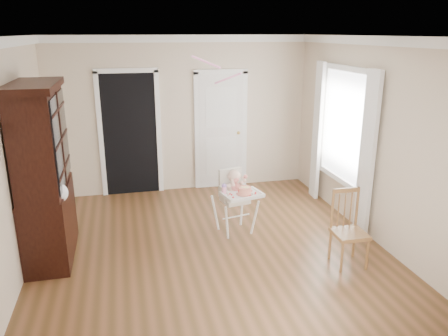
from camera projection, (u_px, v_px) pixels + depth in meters
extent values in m
plane|color=#51371C|center=(211.00, 252.00, 5.70)|extent=(5.00, 5.00, 0.00)
plane|color=white|center=(209.00, 36.00, 4.89)|extent=(5.00, 5.00, 0.00)
plane|color=beige|center=(182.00, 115.00, 7.62)|extent=(4.50, 0.00, 4.50)
plane|color=beige|center=(11.00, 165.00, 4.80)|extent=(0.00, 5.00, 5.00)
plane|color=beige|center=(376.00, 142.00, 5.79)|extent=(0.00, 5.00, 5.00)
cube|color=black|center=(130.00, 135.00, 7.50)|extent=(0.90, 0.03, 2.10)
cube|color=white|center=(101.00, 137.00, 7.38)|extent=(0.08, 0.05, 2.18)
cube|color=white|center=(159.00, 134.00, 7.60)|extent=(0.08, 0.05, 2.18)
cube|color=white|center=(126.00, 70.00, 7.17)|extent=(1.06, 0.05, 0.08)
cube|color=white|center=(221.00, 132.00, 7.85)|extent=(0.80, 0.05, 2.05)
cube|color=white|center=(197.00, 133.00, 7.75)|extent=(0.08, 0.05, 2.13)
cube|color=white|center=(244.00, 131.00, 7.95)|extent=(0.08, 0.05, 2.13)
sphere|color=gold|center=(239.00, 133.00, 7.89)|extent=(0.06, 0.06, 0.06)
cube|color=white|center=(346.00, 126.00, 6.52)|extent=(0.02, 1.20, 1.60)
cube|color=white|center=(349.00, 69.00, 6.26)|extent=(0.06, 1.36, 0.08)
cube|color=white|center=(367.00, 156.00, 5.85)|extent=(0.08, 0.28, 2.30)
cube|color=white|center=(317.00, 132.00, 7.30)|extent=(0.08, 0.28, 2.30)
cylinder|color=white|center=(227.00, 224.00, 5.95)|extent=(0.10, 0.13, 0.54)
cylinder|color=white|center=(255.00, 218.00, 6.12)|extent=(0.13, 0.10, 0.54)
cylinder|color=white|center=(215.00, 213.00, 6.29)|extent=(0.13, 0.10, 0.54)
cylinder|color=white|center=(242.00, 208.00, 6.47)|extent=(0.10, 0.13, 0.54)
cylinder|color=white|center=(236.00, 216.00, 6.17)|extent=(0.41, 0.10, 0.02)
cube|color=silver|center=(235.00, 199.00, 6.13)|extent=(0.40, 0.39, 0.07)
cube|color=silver|center=(224.00, 194.00, 6.03)|extent=(0.10, 0.31, 0.16)
cube|color=silver|center=(246.00, 190.00, 6.17)|extent=(0.10, 0.31, 0.16)
cube|color=silver|center=(230.00, 182.00, 6.20)|extent=(0.35, 0.12, 0.40)
cube|color=white|center=(242.00, 195.00, 5.91)|extent=(0.57, 0.45, 0.03)
cube|color=white|center=(248.00, 198.00, 5.75)|extent=(0.50, 0.13, 0.04)
ellipsoid|color=beige|center=(234.00, 190.00, 6.12)|extent=(0.23, 0.20, 0.25)
sphere|color=beige|center=(234.00, 176.00, 6.06)|extent=(0.20, 0.20, 0.17)
sphere|color=red|center=(236.00, 187.00, 6.06)|extent=(0.13, 0.13, 0.13)
sphere|color=red|center=(235.00, 181.00, 5.99)|extent=(0.06, 0.06, 0.06)
sphere|color=red|center=(245.00, 177.00, 6.05)|extent=(0.06, 0.06, 0.06)
cylinder|color=silver|center=(245.00, 194.00, 5.90)|extent=(0.23, 0.23, 0.01)
cylinder|color=red|center=(245.00, 191.00, 5.88)|extent=(0.18, 0.18, 0.10)
cylinder|color=#F2E08C|center=(246.00, 188.00, 5.86)|extent=(0.08, 0.08, 0.02)
cylinder|color=pink|center=(224.00, 190.00, 5.91)|extent=(0.06, 0.06, 0.10)
cylinder|color=#9870C5|center=(224.00, 186.00, 5.90)|extent=(0.07, 0.07, 0.03)
cone|color=#9870C5|center=(224.00, 183.00, 5.89)|extent=(0.02, 0.02, 0.04)
cube|color=black|center=(50.00, 222.00, 5.48)|extent=(0.51, 1.22, 0.92)
cube|color=black|center=(39.00, 140.00, 5.16)|extent=(0.47, 1.22, 1.22)
cube|color=black|center=(58.00, 145.00, 4.93)|extent=(0.02, 0.53, 1.07)
cube|color=black|center=(64.00, 133.00, 5.50)|extent=(0.02, 0.53, 1.07)
cube|color=black|center=(32.00, 86.00, 4.97)|extent=(0.55, 1.30, 0.08)
ellipsoid|color=white|center=(59.00, 193.00, 5.04)|extent=(0.20, 0.16, 0.22)
cube|color=brown|center=(350.00, 234.00, 5.28)|extent=(0.39, 0.39, 0.05)
cylinder|color=brown|center=(342.00, 257.00, 5.16)|extent=(0.03, 0.03, 0.41)
cylinder|color=brown|center=(367.00, 254.00, 5.22)|extent=(0.03, 0.03, 0.41)
cylinder|color=brown|center=(330.00, 244.00, 5.46)|extent=(0.03, 0.03, 0.41)
cylinder|color=brown|center=(354.00, 242.00, 5.53)|extent=(0.03, 0.03, 0.41)
cylinder|color=brown|center=(332.00, 209.00, 5.33)|extent=(0.03, 0.03, 0.53)
cylinder|color=brown|center=(357.00, 207.00, 5.40)|extent=(0.03, 0.03, 0.53)
cube|color=brown|center=(346.00, 190.00, 5.29)|extent=(0.35, 0.05, 0.05)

